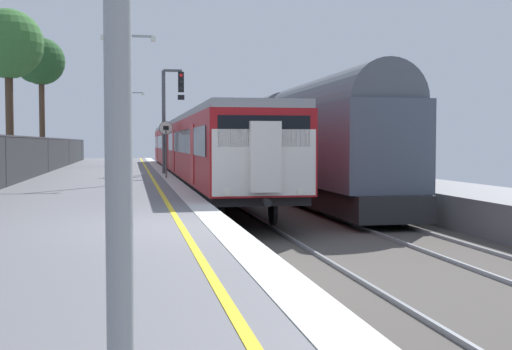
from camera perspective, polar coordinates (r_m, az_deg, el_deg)
ground at (r=12.86m, az=7.08°, el=-6.79°), size 17.40×110.00×1.21m
commuter_train_at_platform at (r=35.96m, az=-5.35°, el=2.37°), size 2.83×39.06×3.81m
freight_train_adjacent_track at (r=31.47m, az=2.82°, el=3.10°), size 2.60×26.35×4.92m
signal_gantry at (r=32.95m, az=-7.46°, el=5.66°), size 1.10×0.24×5.11m
speed_limit_sign at (r=28.98m, az=-7.74°, el=2.86°), size 0.59×0.08×2.46m
platform_lamp_mid at (r=24.90m, az=-10.85°, el=6.75°), size 2.00×0.20×5.52m
platform_lamp_far at (r=46.27m, az=-10.77°, el=4.59°), size 2.00×0.20×5.04m
background_tree_left at (r=46.00m, az=-18.10°, el=9.07°), size 3.06×3.06×8.36m
background_tree_centre at (r=35.59m, az=-20.52°, el=10.25°), size 3.43×3.43×8.12m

